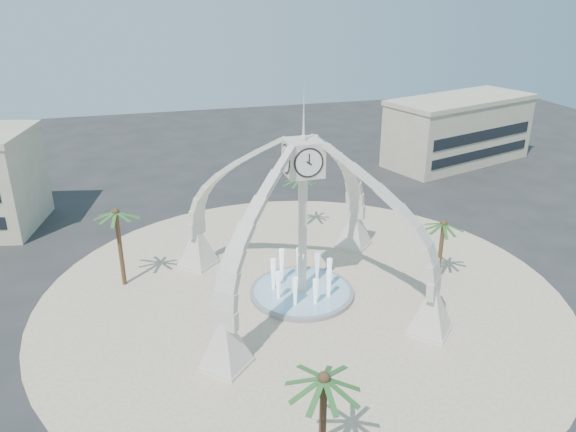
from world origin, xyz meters
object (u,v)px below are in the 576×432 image
object	(u,v)px
clock_tower	(303,218)
palm_south	(324,380)
fountain	(302,292)
palm_west	(116,213)
palm_north	(300,179)
palm_east	(444,224)

from	to	relation	value
clock_tower	palm_south	distance (m)	16.96
fountain	palm_west	distance (m)	15.39
palm_west	palm_north	size ratio (longest dim) A/B	1.18
fountain	palm_east	world-z (taller)	palm_east
clock_tower	palm_east	xyz separation A→B (m)	(11.31, -0.65, -1.56)
palm_west	palm_south	distance (m)	23.67
fountain	palm_north	bearing A→B (deg)	74.09
clock_tower	palm_west	bearing A→B (deg)	158.04
palm_east	palm_north	bearing A→B (deg)	122.12
fountain	palm_west	world-z (taller)	palm_west
palm_north	palm_east	bearing A→B (deg)	-57.88
palm_west	palm_south	world-z (taller)	palm_west
palm_west	palm_north	distance (m)	17.90
palm_south	palm_west	bearing A→B (deg)	112.97
palm_north	palm_south	size ratio (longest dim) A/B	0.92
palm_east	palm_west	world-z (taller)	palm_west
clock_tower	palm_east	world-z (taller)	clock_tower
clock_tower	palm_east	distance (m)	11.44
clock_tower	palm_south	xyz separation A→B (m)	(-3.96, -16.47, -0.88)
palm_west	palm_south	xyz separation A→B (m)	(9.24, -21.79, -0.56)
clock_tower	palm_east	size ratio (longest dim) A/B	3.17
palm_south	fountain	bearing A→B (deg)	76.49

